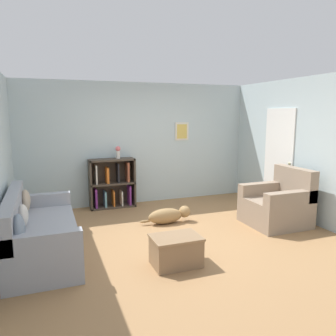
{
  "coord_description": "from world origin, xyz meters",
  "views": [
    {
      "loc": [
        -1.88,
        -4.64,
        1.95
      ],
      "look_at": [
        0.0,
        0.4,
        1.05
      ],
      "focal_mm": 35.0,
      "sensor_mm": 36.0,
      "label": 1
    }
  ],
  "objects_px": {
    "bookshelf": "(112,184)",
    "recliner_chair": "(278,205)",
    "vase": "(118,152)",
    "dog": "(169,215)",
    "couch": "(38,233)",
    "coffee_table": "(176,250)"
  },
  "relations": [
    {
      "from": "couch",
      "to": "bookshelf",
      "type": "xyz_separation_m",
      "value": [
        1.42,
        2.03,
        0.18
      ]
    },
    {
      "from": "recliner_chair",
      "to": "dog",
      "type": "relative_size",
      "value": 1.06
    },
    {
      "from": "couch",
      "to": "recliner_chair",
      "type": "bearing_deg",
      "value": -1.22
    },
    {
      "from": "bookshelf",
      "to": "recliner_chair",
      "type": "bearing_deg",
      "value": -39.78
    },
    {
      "from": "couch",
      "to": "coffee_table",
      "type": "height_order",
      "value": "couch"
    },
    {
      "from": "recliner_chair",
      "to": "vase",
      "type": "xyz_separation_m",
      "value": [
        -2.41,
        2.09,
        0.82
      ]
    },
    {
      "from": "couch",
      "to": "recliner_chair",
      "type": "distance_m",
      "value": 3.96
    },
    {
      "from": "bookshelf",
      "to": "dog",
      "type": "bearing_deg",
      "value": -61.99
    },
    {
      "from": "recliner_chair",
      "to": "coffee_table",
      "type": "relative_size",
      "value": 1.58
    },
    {
      "from": "coffee_table",
      "to": "couch",
      "type": "bearing_deg",
      "value": 150.59
    },
    {
      "from": "dog",
      "to": "vase",
      "type": "distance_m",
      "value": 1.82
    },
    {
      "from": "vase",
      "to": "dog",
      "type": "bearing_deg",
      "value": -66.11
    },
    {
      "from": "vase",
      "to": "coffee_table",
      "type": "bearing_deg",
      "value": -87.8
    },
    {
      "from": "bookshelf",
      "to": "recliner_chair",
      "type": "relative_size",
      "value": 1.02
    },
    {
      "from": "couch",
      "to": "vase",
      "type": "bearing_deg",
      "value": 52.28
    },
    {
      "from": "coffee_table",
      "to": "vase",
      "type": "height_order",
      "value": "vase"
    },
    {
      "from": "bookshelf",
      "to": "coffee_table",
      "type": "relative_size",
      "value": 1.62
    },
    {
      "from": "couch",
      "to": "recliner_chair",
      "type": "height_order",
      "value": "recliner_chair"
    },
    {
      "from": "recliner_chair",
      "to": "coffee_table",
      "type": "xyz_separation_m",
      "value": [
        -2.29,
        -0.85,
        -0.14
      ]
    },
    {
      "from": "couch",
      "to": "vase",
      "type": "distance_m",
      "value": 2.68
    },
    {
      "from": "couch",
      "to": "vase",
      "type": "xyz_separation_m",
      "value": [
        1.55,
        2.01,
        0.85
      ]
    },
    {
      "from": "bookshelf",
      "to": "dog",
      "type": "distance_m",
      "value": 1.62
    }
  ]
}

